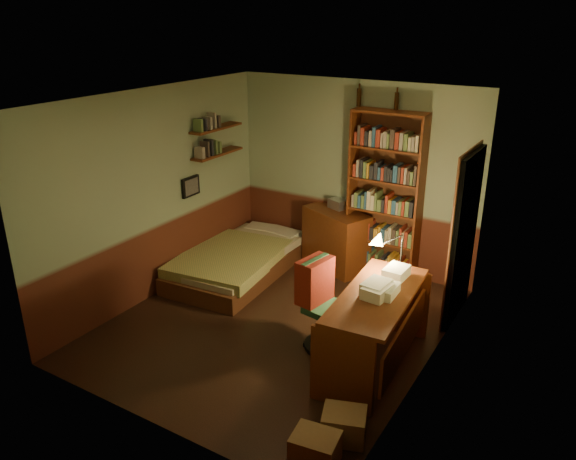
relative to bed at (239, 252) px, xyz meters
The scene contains 24 objects.
floor 1.53m from the bed, 37.06° to the right, with size 3.50×4.00×0.02m, color black.
ceiling 2.74m from the bed, 37.06° to the right, with size 3.50×4.00×0.02m, color silver.
wall_back 1.90m from the bed, 43.04° to the left, with size 3.50×0.02×2.60m, color gray.
wall_left 1.45m from the bed, 122.39° to the right, with size 0.02×4.00×2.60m, color gray.
wall_right 3.24m from the bed, 16.94° to the right, with size 0.02×4.00×2.60m, color gray.
wall_front 3.29m from the bed, 67.75° to the right, with size 3.50×0.02×2.60m, color gray.
doorway 3.02m from the bed, ahead, with size 0.06×0.90×2.00m, color black.
door_trim 2.98m from the bed, ahead, with size 0.02×0.98×2.08m, color #492615.
bed is the anchor object (origin of this frame).
dresser 1.37m from the bed, 39.24° to the left, with size 0.95×0.47×0.84m, color #552510.
mini_stereo 1.54m from the bed, 44.28° to the left, with size 0.24×0.19×0.13m, color #B2B2B7.
bookshelf 2.12m from the bed, 29.03° to the left, with size 0.97×0.30×2.26m, color #552510.
bottle_left 2.62m from the bed, 40.75° to the left, with size 0.06×0.06×0.23m, color black.
bottle_right 2.89m from the bed, 31.31° to the left, with size 0.06×0.06×0.21m, color black.
desk 2.70m from the bed, 23.46° to the right, with size 0.64×1.55×0.83m, color #552510.
paper_stack 2.64m from the bed, 14.31° to the right, with size 0.21×0.29×0.12m, color silver.
desk_lamp 2.64m from the bed, ahead, with size 0.18×0.18×0.60m, color black.
office_chair 2.19m from the bed, 28.00° to the right, with size 0.49×0.43×0.97m, color #285434.
red_jacket 2.44m from the bed, 29.60° to the right, with size 0.23×0.41×0.49m, color #A6291D.
wall_shelf_lower 1.38m from the bed, 155.89° to the left, with size 0.20×0.90×0.03m, color #552510.
wall_shelf_upper 1.71m from the bed, 155.89° to the left, with size 0.20×0.90×0.03m, color #552510.
framed_picture 1.12m from the bed, 150.60° to the right, with size 0.04×0.32×0.26m, color black.
cardboard_box_a 3.66m from the bed, 44.58° to the right, with size 0.37×0.30×0.28m, color #95734B.
cardboard_box_b 3.46m from the bed, 39.19° to the right, with size 0.37×0.30×0.26m, color #95734B.
Camera 1 is at (3.06, -4.82, 3.44)m, focal length 35.00 mm.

